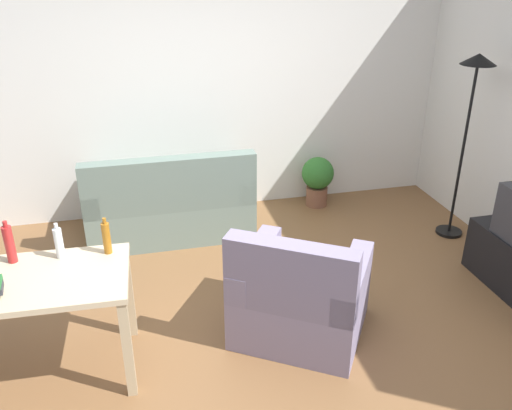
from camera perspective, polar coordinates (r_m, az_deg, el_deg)
name	(u,v)px	position (r m, az deg, el deg)	size (l,w,h in m)	color
ground_plane	(259,319)	(4.32, 0.27, -12.09)	(5.20, 4.40, 0.02)	brown
wall_rear	(209,87)	(5.74, -5.08, 12.44)	(5.20, 0.10, 2.70)	silver
couch	(170,206)	(5.44, -9.15, -0.13)	(1.62, 0.84, 0.92)	slate
torchiere_lamp	(472,97)	(5.39, 22.07, 10.59)	(0.32, 0.32, 1.81)	black
desk	(34,293)	(3.73, -22.63, -8.65)	(1.23, 0.75, 0.76)	#C6B28E
potted_plant	(318,178)	(6.04, 6.58, 2.88)	(0.36, 0.36, 0.57)	brown
armchair	(300,298)	(3.99, 4.68, -9.84)	(1.21, 1.19, 0.92)	gray
bottle_red	(9,244)	(3.84, -24.84, -3.79)	(0.06, 0.06, 0.30)	#AD2323
bottle_clear	(59,243)	(3.78, -20.30, -3.80)	(0.06, 0.06, 0.25)	silver
bottle_amber	(107,238)	(3.74, -15.67, -3.38)	(0.05, 0.05, 0.26)	#9E6019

